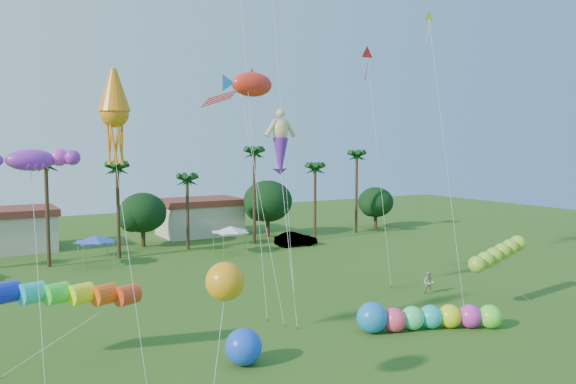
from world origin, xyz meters
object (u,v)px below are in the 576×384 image
caterpillar_inflatable (424,317)px  blue_ball (243,347)px  spectator_b (429,283)px  car_b (296,239)px

caterpillar_inflatable → blue_ball: size_ratio=4.58×
blue_ball → spectator_b: bearing=16.3°
caterpillar_inflatable → car_b: bearing=97.1°
spectator_b → blue_ball: bearing=-101.5°
spectator_b → caterpillar_inflatable: 9.11m
car_b → caterpillar_inflatable: caterpillar_inflatable is taller
caterpillar_inflatable → blue_ball: blue_ball is taller
car_b → caterpillar_inflatable: size_ratio=0.54×
spectator_b → caterpillar_inflatable: (-6.61, -6.27, -0.07)m
caterpillar_inflatable → blue_ball: 12.54m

